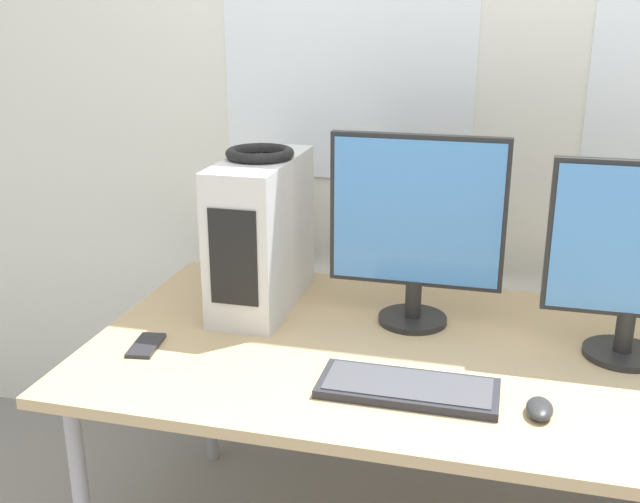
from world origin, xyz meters
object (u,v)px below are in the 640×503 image
at_px(pc_tower, 262,233).
at_px(monitor_main, 416,224).
at_px(monitor_right_near, 635,256).
at_px(mouse, 540,409).
at_px(headphones, 260,153).
at_px(cell_phone, 146,345).
at_px(keyboard, 408,388).

height_order(pc_tower, monitor_main, monitor_main).
xyz_separation_m(pc_tower, monitor_main, (0.44, -0.03, 0.07)).
relative_size(monitor_right_near, mouse, 5.24).
relative_size(pc_tower, headphones, 2.42).
distance_m(headphones, monitor_right_near, 0.99).
bearing_deg(mouse, pc_tower, 149.79).
xyz_separation_m(monitor_main, cell_phone, (-0.63, -0.33, -0.28)).
relative_size(pc_tower, mouse, 4.86).
height_order(monitor_right_near, mouse, monitor_right_near).
bearing_deg(pc_tower, cell_phone, -118.54).
relative_size(monitor_main, cell_phone, 3.63).
bearing_deg(cell_phone, keyboard, -13.59).
relative_size(keyboard, mouse, 4.29).
relative_size(monitor_right_near, keyboard, 1.22).
bearing_deg(headphones, keyboard, -41.11).
distance_m(monitor_main, mouse, 0.59).
xyz_separation_m(headphones, keyboard, (0.48, -0.42, -0.43)).
height_order(pc_tower, cell_phone, pc_tower).
xyz_separation_m(pc_tower, headphones, (0.00, 0.00, 0.23)).
height_order(pc_tower, headphones, headphones).
bearing_deg(mouse, cell_phone, 174.67).
xyz_separation_m(pc_tower, monitor_right_near, (0.97, -0.11, 0.05)).
xyz_separation_m(keyboard, cell_phone, (-0.68, 0.06, -0.01)).
height_order(keyboard, cell_phone, keyboard).
bearing_deg(cell_phone, pc_tower, 53.28).
bearing_deg(monitor_main, cell_phone, -152.70).
bearing_deg(pc_tower, monitor_right_near, -6.47).
xyz_separation_m(headphones, monitor_right_near, (0.97, -0.11, -0.18)).
height_order(headphones, keyboard, headphones).
relative_size(headphones, keyboard, 0.47).
height_order(headphones, monitor_right_near, monitor_right_near).
relative_size(headphones, cell_phone, 1.33).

